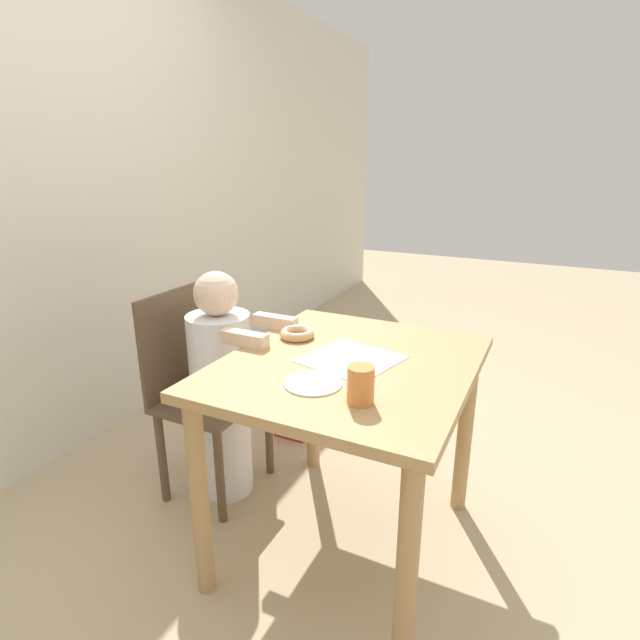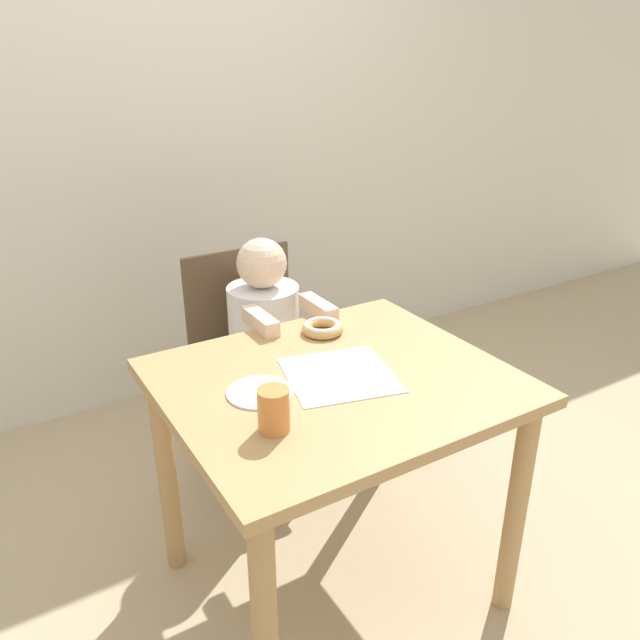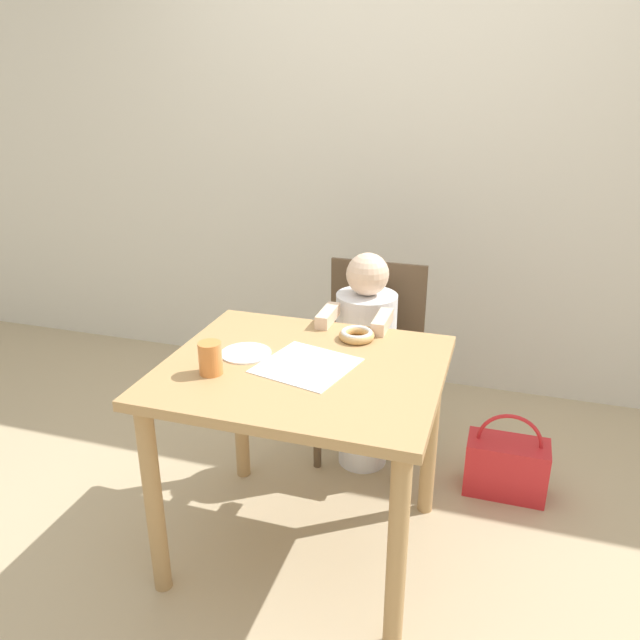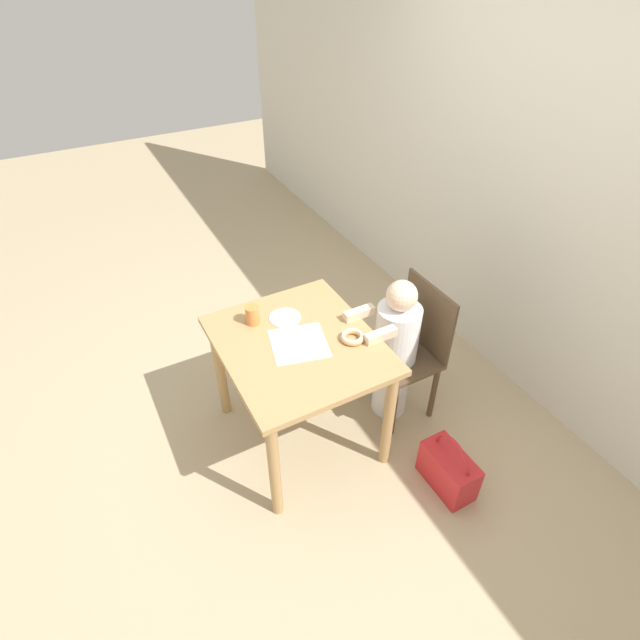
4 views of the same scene
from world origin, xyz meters
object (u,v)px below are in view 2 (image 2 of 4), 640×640
object	(u,v)px
chair	(253,362)
handbag	(401,409)
donut	(322,327)
child_figure	(266,367)
cup	(274,410)

from	to	relation	value
chair	handbag	world-z (taller)	chair
chair	donut	bearing A→B (deg)	-84.52
chair	donut	distance (m)	0.54
chair	handbag	distance (m)	0.73
donut	handbag	xyz separation A→B (m)	(0.59, 0.29, -0.64)
donut	handbag	world-z (taller)	donut
child_figure	chair	bearing A→B (deg)	90.00
donut	cup	xyz separation A→B (m)	(-0.38, -0.41, 0.04)
donut	cup	world-z (taller)	cup
cup	chair	bearing A→B (deg)	68.23
cup	child_figure	bearing A→B (deg)	65.32
child_figure	handbag	xyz separation A→B (m)	(0.63, -0.04, -0.36)
chair	donut	world-z (taller)	chair
donut	cup	distance (m)	0.56
chair	cup	world-z (taller)	chair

